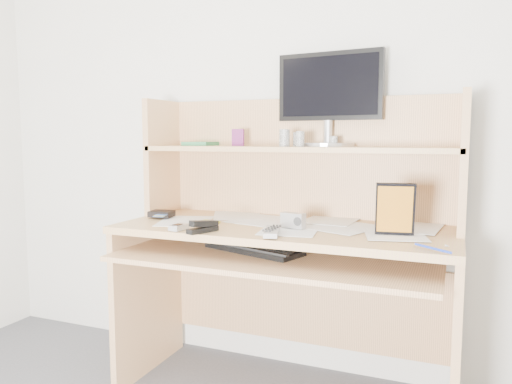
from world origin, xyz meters
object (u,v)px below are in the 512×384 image
at_px(desk, 291,236).
at_px(tv_remote, 272,232).
at_px(keyboard, 254,248).
at_px(monitor, 329,96).
at_px(game_case, 395,209).

bearing_deg(desk, tv_remote, -86.01).
distance_m(keyboard, monitor, 0.76).
height_order(desk, game_case, desk).
bearing_deg(monitor, tv_remote, -96.14).
bearing_deg(tv_remote, game_case, 1.72).
bearing_deg(monitor, game_case, -38.00).
bearing_deg(game_case, monitor, 126.10).
distance_m(desk, monitor, 0.64).
relative_size(keyboard, tv_remote, 2.46).
relative_size(game_case, monitor, 0.41).
relative_size(tv_remote, monitor, 0.38).
xyz_separation_m(keyboard, game_case, (0.56, 0.01, 0.19)).
xyz_separation_m(game_case, monitor, (-0.34, 0.32, 0.45)).
distance_m(desk, keyboard, 0.20).
xyz_separation_m(desk, game_case, (0.46, -0.15, 0.16)).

